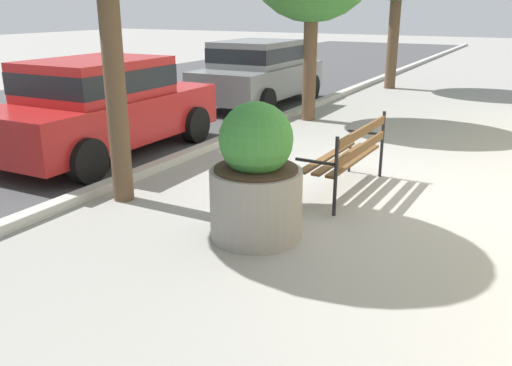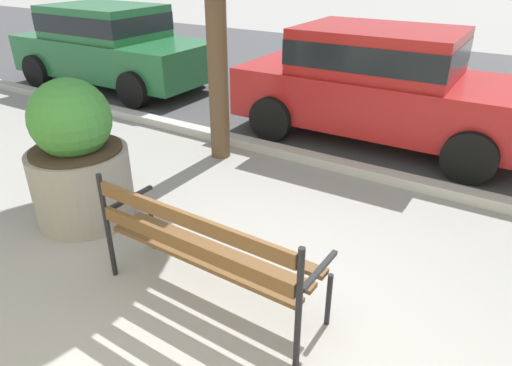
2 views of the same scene
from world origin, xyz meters
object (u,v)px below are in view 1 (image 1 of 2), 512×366
(park_bench, at_px, (350,152))
(concrete_planter, at_px, (256,179))
(parked_car_red, at_px, (102,104))
(parked_car_grey, at_px, (258,71))

(park_bench, distance_m, concrete_planter, 1.89)
(concrete_planter, bearing_deg, parked_car_red, 65.21)
(park_bench, xyz_separation_m, parked_car_grey, (5.22, 4.16, 0.30))
(concrete_planter, relative_size, parked_car_grey, 0.35)
(parked_car_grey, bearing_deg, parked_car_red, 180.00)
(concrete_planter, xyz_separation_m, parked_car_grey, (7.07, 3.79, 0.20))
(parked_car_red, height_order, parked_car_grey, same)
(park_bench, height_order, concrete_planter, concrete_planter)
(concrete_planter, height_order, parked_car_grey, parked_car_grey)
(park_bench, bearing_deg, parked_car_grey, 38.56)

